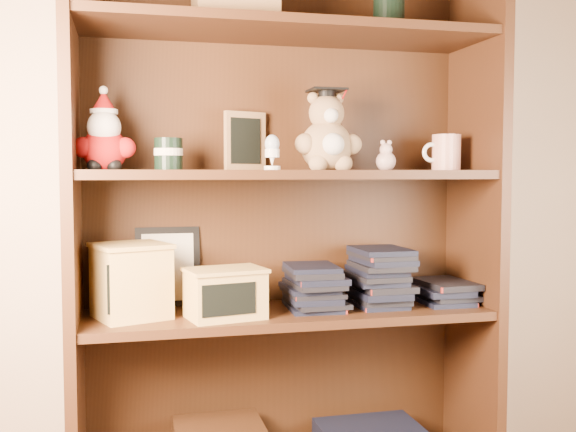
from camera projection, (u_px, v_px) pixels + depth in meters
name	position (u px, v px, depth m)	size (l,w,h in m)	color
bookcase	(283.00, 229.00, 1.96)	(1.20, 0.35, 1.60)	#3E2211
shelf_lower	(288.00, 314.00, 1.93)	(1.14, 0.33, 0.02)	#3E2211
shelf_upper	(288.00, 175.00, 1.90)	(1.14, 0.33, 0.02)	#3E2211
santa_plush	(104.00, 138.00, 1.77)	(0.16, 0.12, 0.23)	#A50F0F
teachers_tin	(169.00, 154.00, 1.82)	(0.08, 0.08, 0.09)	black
chalkboard_plaque	(245.00, 142.00, 1.98)	(0.13, 0.10, 0.17)	#9E7547
egg_cup	(272.00, 151.00, 1.81)	(0.05, 0.05, 0.10)	white
grad_teddy_bear	(327.00, 138.00, 1.91)	(0.20, 0.17, 0.24)	#A17E55
pink_figurine	(386.00, 158.00, 1.97)	(0.06, 0.06, 0.09)	#CBA49C
teacher_mug	(445.00, 152.00, 2.01)	(0.12, 0.09, 0.11)	silver
certificate_frame	(168.00, 267.00, 1.98)	(0.19, 0.05, 0.23)	black
treats_box	(131.00, 280.00, 1.82)	(0.24, 0.24, 0.20)	#DDB25A
pencils_box	(225.00, 293.00, 1.81)	(0.23, 0.19, 0.14)	#DDB25A
book_stack_left	(313.00, 284.00, 1.94)	(0.14, 0.20, 0.14)	black
book_stack_mid	(379.00, 276.00, 1.99)	(0.14, 0.20, 0.18)	black
book_stack_right	(444.00, 292.00, 2.04)	(0.14, 0.20, 0.06)	black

